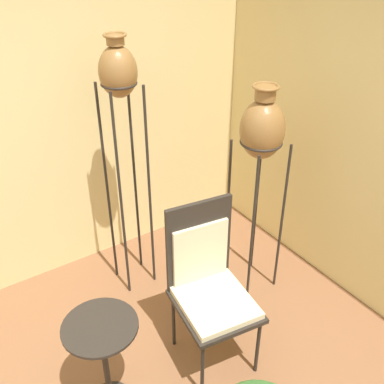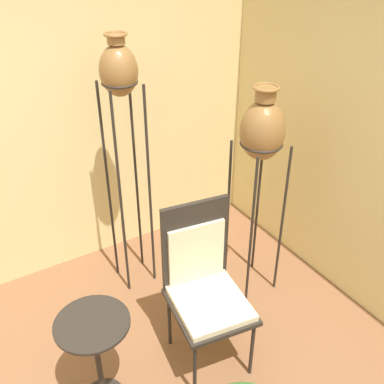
{
  "view_description": "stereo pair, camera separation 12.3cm",
  "coord_description": "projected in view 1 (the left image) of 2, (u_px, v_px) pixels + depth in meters",
  "views": [
    {
      "loc": [
        -0.55,
        -1.12,
        2.58
      ],
      "look_at": [
        1.03,
        1.22,
        0.85
      ],
      "focal_mm": 42.0,
      "sensor_mm": 36.0,
      "label": 1
    },
    {
      "loc": [
        -0.45,
        -1.19,
        2.58
      ],
      "look_at": [
        1.03,
        1.22,
        0.85
      ],
      "focal_mm": 42.0,
      "sensor_mm": 36.0,
      "label": 2
    }
  ],
  "objects": [
    {
      "name": "wall_back",
      "position": [
        7.0,
        125.0,
        3.13
      ],
      "size": [
        7.98,
        0.06,
        2.7
      ],
      "color": "beige",
      "rests_on": "ground_plane"
    },
    {
      "name": "vase_stand_tall",
      "position": [
        119.0,
        85.0,
        2.92
      ],
      "size": [
        0.25,
        0.25,
        1.98
      ],
      "color": "#28231E",
      "rests_on": "ground_plane"
    },
    {
      "name": "vase_stand_medium",
      "position": [
        262.0,
        133.0,
        3.04
      ],
      "size": [
        0.31,
        0.31,
        1.67
      ],
      "color": "#28231E",
      "rests_on": "ground_plane"
    },
    {
      "name": "chair",
      "position": [
        208.0,
        280.0,
        2.85
      ],
      "size": [
        0.54,
        0.58,
        1.12
      ],
      "rotation": [
        0.0,
        0.0,
        -0.14
      ],
      "color": "#28231E",
      "rests_on": "ground_plane"
    },
    {
      "name": "side_table",
      "position": [
        103.0,
        349.0,
        2.56
      ],
      "size": [
        0.43,
        0.43,
        0.67
      ],
      "color": "#28231E",
      "rests_on": "ground_plane"
    }
  ]
}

